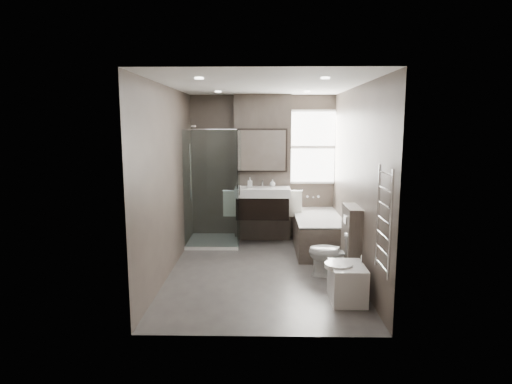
{
  "coord_description": "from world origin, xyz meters",
  "views": [
    {
      "loc": [
        0.02,
        -5.87,
        2.09
      ],
      "look_at": [
        -0.09,
        0.15,
        1.13
      ],
      "focal_mm": 30.0,
      "sensor_mm": 36.0,
      "label": 1
    }
  ],
  "objects_px": {
    "vanity": "(262,202)",
    "bidet": "(347,282)",
    "toilet": "(332,253)",
    "bathtub": "(317,231)"
  },
  "relations": [
    {
      "from": "vanity",
      "to": "bidet",
      "type": "xyz_separation_m",
      "value": [
        1.01,
        -2.43,
        -0.51
      ]
    },
    {
      "from": "bidet",
      "to": "toilet",
      "type": "bearing_deg",
      "value": 93.09
    },
    {
      "from": "bathtub",
      "to": "toilet",
      "type": "relative_size",
      "value": 2.37
    },
    {
      "from": "bathtub",
      "to": "bidet",
      "type": "xyz_separation_m",
      "value": [
        0.09,
        -2.1,
        -0.08
      ]
    },
    {
      "from": "bathtub",
      "to": "vanity",
      "type": "bearing_deg",
      "value": 160.63
    },
    {
      "from": "toilet",
      "to": "bidet",
      "type": "xyz_separation_m",
      "value": [
        0.04,
        -0.81,
        -0.11
      ]
    },
    {
      "from": "vanity",
      "to": "toilet",
      "type": "distance_m",
      "value": 1.93
    },
    {
      "from": "vanity",
      "to": "bidet",
      "type": "bearing_deg",
      "value": -67.36
    },
    {
      "from": "toilet",
      "to": "bidet",
      "type": "bearing_deg",
      "value": 21.95
    },
    {
      "from": "bidet",
      "to": "vanity",
      "type": "bearing_deg",
      "value": 112.64
    }
  ]
}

